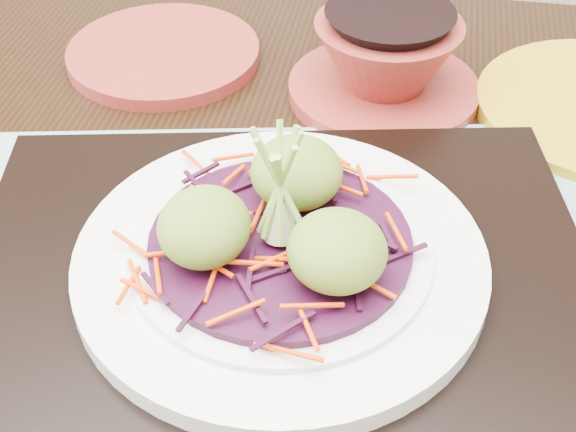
% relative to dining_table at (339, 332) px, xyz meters
% --- Properties ---
extents(dining_table, '(1.34, 0.95, 0.80)m').
position_rel_dining_table_xyz_m(dining_table, '(0.00, 0.00, 0.00)').
color(dining_table, black).
rests_on(dining_table, ground).
extents(placemat, '(0.58, 0.51, 0.00)m').
position_rel_dining_table_xyz_m(placemat, '(-0.03, -0.06, 0.11)').
color(placemat, gray).
rests_on(placemat, dining_table).
extents(serving_tray, '(0.50, 0.43, 0.02)m').
position_rel_dining_table_xyz_m(serving_tray, '(-0.03, -0.06, 0.12)').
color(serving_tray, black).
rests_on(serving_tray, placemat).
extents(white_plate, '(0.28, 0.28, 0.02)m').
position_rel_dining_table_xyz_m(white_plate, '(-0.03, -0.06, 0.14)').
color(white_plate, silver).
rests_on(white_plate, serving_tray).
extents(cabbage_bed, '(0.18, 0.18, 0.01)m').
position_rel_dining_table_xyz_m(cabbage_bed, '(-0.03, -0.06, 0.15)').
color(cabbage_bed, '#310923').
rests_on(cabbage_bed, white_plate).
extents(carrot_julienne, '(0.21, 0.21, 0.01)m').
position_rel_dining_table_xyz_m(carrot_julienne, '(-0.03, -0.06, 0.16)').
color(carrot_julienne, '#DF3703').
rests_on(carrot_julienne, cabbage_bed).
extents(guacamole_scoops, '(0.15, 0.13, 0.05)m').
position_rel_dining_table_xyz_m(guacamole_scoops, '(-0.03, -0.06, 0.18)').
color(guacamole_scoops, olive).
rests_on(guacamole_scoops, cabbage_bed).
extents(scallion_garnish, '(0.06, 0.06, 0.10)m').
position_rel_dining_table_xyz_m(scallion_garnish, '(-0.03, -0.06, 0.20)').
color(scallion_garnish, '#85B046').
rests_on(scallion_garnish, cabbage_bed).
extents(terracotta_side_plate, '(0.25, 0.25, 0.01)m').
position_rel_dining_table_xyz_m(terracotta_side_plate, '(-0.23, 0.21, 0.11)').
color(terracotta_side_plate, maroon).
rests_on(terracotta_side_plate, dining_table).
extents(water_glass, '(0.09, 0.09, 0.10)m').
position_rel_dining_table_xyz_m(water_glass, '(-0.03, 0.26, 0.15)').
color(water_glass, white).
rests_on(water_glass, dining_table).
extents(terracotta_bowl_set, '(0.18, 0.18, 0.07)m').
position_rel_dining_table_xyz_m(terracotta_bowl_set, '(-0.01, 0.20, 0.14)').
color(terracotta_bowl_set, maroon).
rests_on(terracotta_bowl_set, dining_table).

